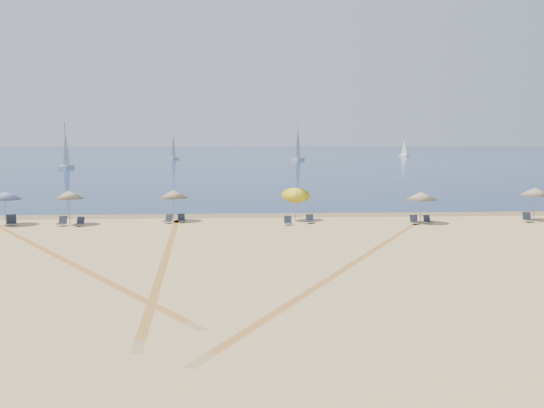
{
  "coord_description": "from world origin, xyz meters",
  "views": [
    {
      "loc": [
        -2.24,
        -19.42,
        5.78
      ],
      "look_at": [
        0.0,
        20.0,
        1.3
      ],
      "focal_mm": 38.0,
      "sensor_mm": 36.0,
      "label": 1
    }
  ],
  "objects": [
    {
      "name": "chair_5",
      "position": [
        -6.25,
        20.37,
        0.27
      ],
      "size": [
        0.68,
        0.73,
        0.61
      ],
      "rotation": [
        0.0,
        0.0,
        0.37
      ],
      "color": "black",
      "rests_on": "ground"
    },
    {
      "name": "sailboat_1",
      "position": [
        51.53,
        166.45,
        2.08
      ],
      "size": [
        2.2,
        4.76,
        6.88
      ],
      "rotation": [
        0.0,
        0.0,
        0.23
      ],
      "color": "white",
      "rests_on": "ocean"
    },
    {
      "name": "sailboat_2",
      "position": [
        -36.09,
        95.35,
        2.72
      ],
      "size": [
        1.54,
        6.04,
        9.0
      ],
      "rotation": [
        0.0,
        0.0,
        0.0
      ],
      "color": "white",
      "rests_on": "ocean"
    },
    {
      "name": "umbrella_2",
      "position": [
        -6.87,
        20.97,
        1.94
      ],
      "size": [
        2.04,
        2.04,
        2.28
      ],
      "color": "gray",
      "rests_on": "ground"
    },
    {
      "name": "umbrella_4",
      "position": [
        10.19,
        19.1,
        1.91
      ],
      "size": [
        2.18,
        2.18,
        2.25
      ],
      "color": "gray",
      "rests_on": "ground"
    },
    {
      "name": "sailboat_3",
      "position": [
        13.48,
        134.51,
        3.0
      ],
      "size": [
        4.2,
        6.79,
        9.93
      ],
      "rotation": [
        0.0,
        0.0,
        -0.41
      ],
      "color": "white",
      "rests_on": "ocean"
    },
    {
      "name": "chair_1",
      "position": [
        -17.49,
        19.56,
        0.33
      ],
      "size": [
        0.83,
        0.89,
        0.74
      ],
      "rotation": [
        0.0,
        0.0,
        0.37
      ],
      "color": "black",
      "rests_on": "ground"
    },
    {
      "name": "chair_3",
      "position": [
        -12.85,
        19.01,
        0.28
      ],
      "size": [
        0.66,
        0.73,
        0.63
      ],
      "rotation": [
        0.0,
        0.0,
        -0.28
      ],
      "color": "black",
      "rests_on": "ground"
    },
    {
      "name": "ground",
      "position": [
        0.0,
        0.0,
        0.0
      ],
      "size": [
        160.0,
        160.0,
        0.0
      ],
      "primitive_type": "plane",
      "color": "tan",
      "rests_on": "ground"
    },
    {
      "name": "chair_2",
      "position": [
        -14.07,
        19.28,
        0.29
      ],
      "size": [
        0.61,
        0.69,
        0.66
      ],
      "rotation": [
        0.0,
        0.0,
        -0.11
      ],
      "color": "black",
      "rests_on": "ground"
    },
    {
      "name": "tire_tracks",
      "position": [
        -4.69,
        9.06,
        0.0
      ],
      "size": [
        54.06,
        41.5,
        0.0
      ],
      "color": "tan",
      "rests_on": "ground"
    },
    {
      "name": "umbrella_5",
      "position": [
        18.6,
        19.88,
        2.07
      ],
      "size": [
        2.22,
        2.22,
        2.42
      ],
      "color": "gray",
      "rests_on": "ground"
    },
    {
      "name": "chair_4",
      "position": [
        -7.15,
        20.14,
        0.27
      ],
      "size": [
        0.69,
        0.74,
        0.62
      ],
      "rotation": [
        0.0,
        0.0,
        -0.35
      ],
      "color": "black",
      "rests_on": "ground"
    },
    {
      "name": "umbrella_0",
      "position": [
        -17.95,
        19.82,
        2.01
      ],
      "size": [
        2.24,
        2.24,
        2.36
      ],
      "color": "gray",
      "rests_on": "ground"
    },
    {
      "name": "chair_7",
      "position": [
        2.59,
        19.5,
        0.27
      ],
      "size": [
        0.54,
        0.62,
        0.62
      ],
      "rotation": [
        0.0,
        0.0,
        0.05
      ],
      "color": "black",
      "rests_on": "ground"
    },
    {
      "name": "chair_10",
      "position": [
        17.81,
        19.2,
        0.31
      ],
      "size": [
        0.6,
        0.7,
        0.7
      ],
      "rotation": [
        0.0,
        0.0,
        0.03
      ],
      "color": "black",
      "rests_on": "ground"
    },
    {
      "name": "umbrella_1",
      "position": [
        -13.69,
        19.72,
        2.06
      ],
      "size": [
        1.93,
        1.93,
        2.4
      ],
      "color": "gray",
      "rests_on": "ground"
    },
    {
      "name": "wet_sand",
      "position": [
        0.0,
        24.0,
        0.0
      ],
      "size": [
        500.0,
        500.0,
        0.0
      ],
      "primitive_type": "plane",
      "color": "olive",
      "rests_on": "ground"
    },
    {
      "name": "chair_9",
      "position": [
        10.62,
        18.89,
        0.26
      ],
      "size": [
        0.61,
        0.67,
        0.59
      ],
      "rotation": [
        0.0,
        0.0,
        0.24
      ],
      "color": "black",
      "rests_on": "ground"
    },
    {
      "name": "sailboat_0",
      "position": [
        -20.7,
        143.94,
        2.44
      ],
      "size": [
        2.44,
        5.58,
        8.06
      ],
      "rotation": [
        0.0,
        0.0,
        -0.2
      ],
      "color": "white",
      "rests_on": "ocean"
    },
    {
      "name": "umbrella_3",
      "position": [
        1.7,
        20.69,
        2.07
      ],
      "size": [
        2.05,
        2.08,
        2.78
      ],
      "color": "gray",
      "rests_on": "ground"
    },
    {
      "name": "chair_8",
      "position": [
        9.62,
        18.63,
        0.28
      ],
      "size": [
        0.6,
        0.68,
        0.64
      ],
      "rotation": [
        0.0,
        0.0,
        0.12
      ],
      "color": "black",
      "rests_on": "ground"
    },
    {
      "name": "ocean",
      "position": [
        0.0,
        225.0,
        0.01
      ],
      "size": [
        500.0,
        500.0,
        0.0
      ],
      "primitive_type": "plane",
      "color": "#0C2151",
      "rests_on": "ground"
    },
    {
      "name": "chair_6",
      "position": [
        1.01,
        18.83,
        0.27
      ],
      "size": [
        0.52,
        0.6,
        0.61
      ],
      "rotation": [
        0.0,
        0.0,
        0.02
      ],
      "color": "black",
      "rests_on": "ground"
    }
  ]
}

